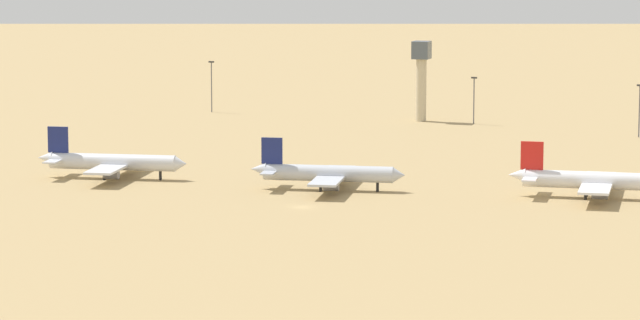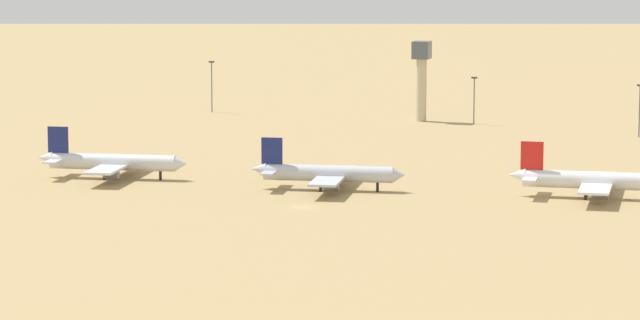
{
  "view_description": "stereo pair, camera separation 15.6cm",
  "coord_description": "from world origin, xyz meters",
  "px_view_note": "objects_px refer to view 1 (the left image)",
  "views": [
    {
      "loc": [
        109.03,
        -324.76,
        59.83
      ],
      "look_at": [
        -5.51,
        29.14,
        6.0
      ],
      "focal_mm": 90.94,
      "sensor_mm": 36.0,
      "label": 1
    },
    {
      "loc": [
        109.18,
        -324.71,
        59.83
      ],
      "look_at": [
        -5.51,
        29.14,
        6.0
      ],
      "focal_mm": 90.94,
      "sensor_mm": 36.0,
      "label": 2
    }
  ],
  "objects_px": {
    "parked_jet_navy_1": "(111,162)",
    "light_pole_mid": "(474,97)",
    "light_pole_west": "(639,107)",
    "light_pole_east": "(212,83)",
    "parked_jet_navy_2": "(327,173)",
    "control_tower": "(421,73)",
    "parked_jet_red_3": "(591,180)"
  },
  "relations": [
    {
      "from": "light_pole_west",
      "to": "light_pole_mid",
      "type": "xyz_separation_m",
      "value": [
        -51.75,
        15.95,
        -0.37
      ]
    },
    {
      "from": "parked_jet_navy_1",
      "to": "parked_jet_navy_2",
      "type": "relative_size",
      "value": 1.03
    },
    {
      "from": "light_pole_mid",
      "to": "light_pole_east",
      "type": "height_order",
      "value": "light_pole_east"
    },
    {
      "from": "parked_jet_red_3",
      "to": "light_pole_mid",
      "type": "xyz_separation_m",
      "value": [
        -54.54,
        125.38,
        4.37
      ]
    },
    {
      "from": "control_tower",
      "to": "light_pole_west",
      "type": "relative_size",
      "value": 1.63
    },
    {
      "from": "light_pole_west",
      "to": "control_tower",
      "type": "bearing_deg",
      "value": 165.09
    },
    {
      "from": "parked_jet_navy_1",
      "to": "light_pole_west",
      "type": "bearing_deg",
      "value": 38.61
    },
    {
      "from": "light_pole_mid",
      "to": "control_tower",
      "type": "bearing_deg",
      "value": 172.04
    },
    {
      "from": "light_pole_west",
      "to": "light_pole_mid",
      "type": "relative_size",
      "value": 1.05
    },
    {
      "from": "parked_jet_red_3",
      "to": "light_pole_west",
      "type": "bearing_deg",
      "value": 86.57
    },
    {
      "from": "parked_jet_navy_1",
      "to": "parked_jet_navy_2",
      "type": "distance_m",
      "value": 54.2
    },
    {
      "from": "light_pole_west",
      "to": "parked_jet_red_3",
      "type": "bearing_deg",
      "value": -88.54
    },
    {
      "from": "parked_jet_navy_1",
      "to": "parked_jet_red_3",
      "type": "xyz_separation_m",
      "value": [
        113.42,
        7.02,
        0.02
      ]
    },
    {
      "from": "parked_jet_navy_1",
      "to": "light_pole_west",
      "type": "distance_m",
      "value": 160.69
    },
    {
      "from": "light_pole_west",
      "to": "parked_jet_navy_1",
      "type": "bearing_deg",
      "value": -133.53
    },
    {
      "from": "parked_jet_navy_1",
      "to": "light_pole_east",
      "type": "height_order",
      "value": "light_pole_east"
    },
    {
      "from": "parked_jet_navy_1",
      "to": "light_pole_mid",
      "type": "distance_m",
      "value": 144.96
    },
    {
      "from": "light_pole_east",
      "to": "parked_jet_navy_1",
      "type": "bearing_deg",
      "value": -78.09
    },
    {
      "from": "parked_jet_navy_2",
      "to": "light_pole_west",
      "type": "xyz_separation_m",
      "value": [
        56.44,
        116.88,
        4.89
      ]
    },
    {
      "from": "parked_jet_navy_2",
      "to": "light_pole_mid",
      "type": "bearing_deg",
      "value": 79.67
    },
    {
      "from": "parked_jet_navy_2",
      "to": "light_pole_mid",
      "type": "relative_size",
      "value": 2.49
    },
    {
      "from": "parked_jet_red_3",
      "to": "light_pole_east",
      "type": "bearing_deg",
      "value": 132.61
    },
    {
      "from": "light_pole_west",
      "to": "light_pole_mid",
      "type": "bearing_deg",
      "value": 162.87
    },
    {
      "from": "light_pole_mid",
      "to": "light_pole_west",
      "type": "bearing_deg",
      "value": -17.13
    },
    {
      "from": "parked_jet_navy_1",
      "to": "control_tower",
      "type": "xyz_separation_m",
      "value": [
        41.69,
        134.8,
        10.93
      ]
    },
    {
      "from": "parked_jet_navy_1",
      "to": "control_tower",
      "type": "relative_size",
      "value": 1.5
    },
    {
      "from": "parked_jet_red_3",
      "to": "light_pole_east",
      "type": "relative_size",
      "value": 2.25
    },
    {
      "from": "control_tower",
      "to": "light_pole_east",
      "type": "distance_m",
      "value": 70.97
    },
    {
      "from": "control_tower",
      "to": "light_pole_east",
      "type": "xyz_separation_m",
      "value": [
        -70.71,
        2.74,
        -5.43
      ]
    },
    {
      "from": "parked_jet_navy_2",
      "to": "light_pole_east",
      "type": "relative_size",
      "value": 2.16
    },
    {
      "from": "control_tower",
      "to": "light_pole_mid",
      "type": "xyz_separation_m",
      "value": [
        17.18,
        -2.4,
        -6.54
      ]
    },
    {
      "from": "control_tower",
      "to": "light_pole_west",
      "type": "distance_m",
      "value": 71.6
    }
  ]
}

